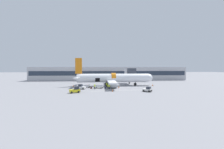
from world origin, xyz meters
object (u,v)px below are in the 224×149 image
Objects in this scene: baggage_tug_lead at (148,90)px; suitcase_on_tarmac_spare at (105,88)px; baggage_tug_mid at (81,87)px; ground_crew_helper at (108,86)px; baggage_cart_loading at (99,87)px; baggage_cart_queued at (87,86)px; airplane at (112,78)px; ground_crew_supervisor at (95,86)px; ground_crew_loader_b at (109,85)px; ground_crew_driver at (107,85)px; suitcase_on_tarmac_upright at (91,88)px; ground_crew_loader_a at (109,87)px; baggage_tug_rear at (75,90)px.

baggage_tug_lead reaches higher than suitcase_on_tarmac_spare.
baggage_tug_lead is 21.24m from baggage_tug_mid.
baggage_cart_loading is at bearing 150.97° from ground_crew_helper.
airplane is at bearing 26.09° from baggage_cart_queued.
ground_crew_loader_b is at bearing 42.00° from ground_crew_supervisor.
baggage_cart_queued is 7.10m from suitcase_on_tarmac_spare.
baggage_cart_loading is at bearing -149.45° from ground_crew_driver.
suitcase_on_tarmac_spare is at bearing -1.12° from suitcase_on_tarmac_upright.
ground_crew_supervisor reaches higher than ground_crew_loader_b.
baggage_cart_loading is at bearing 148.69° from baggage_tug_lead.
airplane is 18.82× the size of ground_crew_loader_b.
suitcase_on_tarmac_spare is (3.52, 0.83, -0.66)m from ground_crew_supervisor.
ground_crew_loader_b is at bearing 29.10° from baggage_cart_loading.
ground_crew_driver is 5.80m from ground_crew_supervisor.
ground_crew_loader_b is at bearing 23.44° from baggage_tug_mid.
baggage_tug_mid reaches higher than baggage_tug_lead.
airplane is 10.90m from ground_crew_supervisor.
baggage_tug_lead is 12.48m from ground_crew_loader_a.
baggage_cart_queued is 5.58× the size of suitcase_on_tarmac_upright.
baggage_tug_mid is (-10.98, -8.08, -2.32)m from airplane.
ground_crew_driver is 2.66× the size of suitcase_on_tarmac_spare.
baggage_tug_mid is 7.98m from suitcase_on_tarmac_spare.
ground_crew_driver is (-0.86, -0.39, 0.02)m from ground_crew_loader_b.
baggage_cart_loading is 2.65× the size of ground_crew_loader_a.
baggage_tug_rear reaches higher than suitcase_on_tarmac_spare.
baggage_cart_queued is 7.91m from ground_crew_loader_b.
ground_crew_helper is at bearing -105.19° from airplane.
ground_crew_helper is (-0.55, -3.78, -0.07)m from ground_crew_loader_b.
suitcase_on_tarmac_spare is at bearing 141.94° from ground_crew_loader_a.
airplane is at bearing 44.08° from suitcase_on_tarmac_upright.
baggage_tug_mid reaches higher than ground_crew_loader_a.
baggage_tug_mid is 9.30m from ground_crew_loader_a.
baggage_tug_mid reaches higher than ground_crew_helper.
airplane reaches higher than ground_crew_loader_b.
ground_crew_helper is (8.87, 0.31, 0.15)m from baggage_tug_mid.
baggage_tug_mid is 1.64× the size of ground_crew_driver.
ground_crew_loader_a is 6.22m from suitcase_on_tarmac_upright.
baggage_tug_lead is 0.83× the size of baggage_cart_queued.
baggage_cart_queued is 7.03m from ground_crew_driver.
ground_crew_loader_a is 4.68m from ground_crew_loader_b.
baggage_tug_rear is at bearing -147.02° from ground_crew_loader_a.
ground_crew_helper is 2.42× the size of suitcase_on_tarmac_upright.
suitcase_on_tarmac_upright is at bearing 156.86° from baggage_tug_lead.
ground_crew_driver reaches higher than baggage_tug_mid.
baggage_tug_mid is at bearing -156.63° from ground_crew_driver.
ground_crew_loader_a reaches higher than ground_crew_helper.
ground_crew_loader_b is 1.09× the size of ground_crew_helper.
baggage_tug_lead is 0.70× the size of baggage_cart_loading.
ground_crew_helper is at bearing 1.98° from baggage_tug_mid.
ground_crew_driver is 3.41m from ground_crew_helper.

